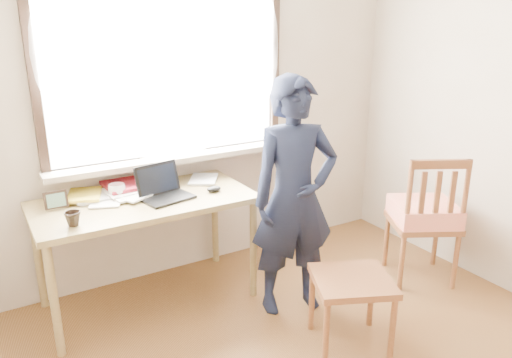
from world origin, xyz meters
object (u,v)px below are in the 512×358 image
desk (145,210)px  mug_dark (73,219)px  side_chair (424,214)px  laptop (163,190)px  person (294,198)px  mug_white (117,191)px  work_chair (352,288)px

desk → mug_dark: (-0.49, -0.22, 0.12)m
desk → side_chair: (1.88, -0.73, -0.16)m
laptop → side_chair: (1.75, -0.70, -0.29)m
mug_dark → person: 1.36m
mug_white → mug_dark: mug_white is taller
person → mug_white: bearing=158.0°
laptop → person: 0.87m
mug_dark → side_chair: 2.44m
laptop → work_chair: size_ratio=0.63×
side_chair → person: 1.10m
laptop → work_chair: (0.75, -1.06, -0.43)m
laptop → mug_white: bearing=147.6°
desk → work_chair: bearing=-51.4°
mug_white → laptop: bearing=-32.4°
mug_dark → work_chair: 1.67m
side_chair → work_chair: bearing=-160.1°
desk → person: bearing=-33.6°
desk → side_chair: side_chair is taller
laptop → mug_dark: 0.64m
desk → laptop: 0.18m
laptop → work_chair: laptop is taller
laptop → person: bearing=-36.3°
mug_white → work_chair: mug_white is taller
mug_dark → mug_white: bearing=44.8°
desk → laptop: laptop is taller
work_chair → side_chair: (1.00, 0.36, 0.14)m
laptop → mug_white: 0.31m
side_chair → laptop: bearing=158.3°
mug_white → work_chair: size_ratio=0.20×
laptop → mug_dark: bearing=-163.4°
mug_dark → side_chair: (2.37, -0.51, -0.28)m
mug_white → work_chair: (1.01, -1.23, -0.42)m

